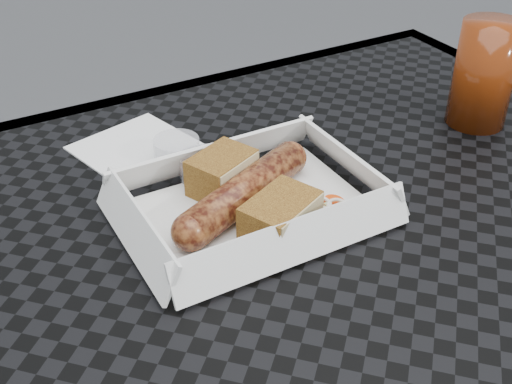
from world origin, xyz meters
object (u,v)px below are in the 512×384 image
food_tray (251,210)px  patio_table (361,295)px  bratwurst (244,192)px  drink_glass (484,74)px

food_tray → patio_table: bearing=-47.8°
patio_table → bratwurst: size_ratio=4.47×
patio_table → bratwurst: bratwurst is taller
patio_table → food_tray: food_tray is taller
patio_table → food_tray: (-0.08, 0.09, 0.08)m
patio_table → drink_glass: drink_glass is taller
food_tray → drink_glass: size_ratio=1.75×
patio_table → food_tray: size_ratio=3.64×
food_tray → bratwurst: size_ratio=1.23×
bratwurst → food_tray: bearing=-56.2°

